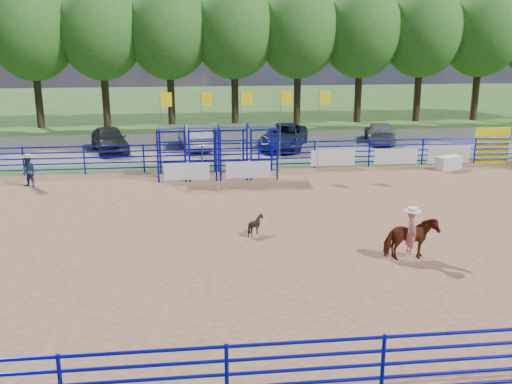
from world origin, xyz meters
TOP-DOWN VIEW (x-y plane):
  - ground at (0.00, 0.00)m, footprint 120.00×120.00m
  - arena_dirt at (0.00, 0.00)m, footprint 30.00×20.00m
  - gravel_strip at (0.00, 17.00)m, footprint 40.00×10.00m
  - announcer_table at (9.99, 8.83)m, footprint 1.49×1.08m
  - horse_and_rider at (3.29, -2.99)m, footprint 1.70×0.88m
  - calf at (-1.32, -0.08)m, footprint 0.70×0.63m
  - spectator_cowboy at (-11.12, 7.63)m, footprint 0.90×0.84m
  - car_a at (-8.49, 15.79)m, footprint 3.03×4.84m
  - car_b at (-3.30, 16.34)m, footprint 2.28×4.86m
  - car_c at (2.27, 15.70)m, footprint 4.03×5.92m
  - car_d at (8.94, 16.97)m, footprint 2.78×4.75m
  - perimeter_fence at (0.00, 0.00)m, footprint 30.10×20.10m
  - chute_assembly at (-1.90, 8.84)m, footprint 19.32×2.41m
  - treeline at (0.00, 26.00)m, footprint 56.40×6.40m

SIDE VIEW (x-z plane):
  - ground at x=0.00m, z-range 0.00..0.00m
  - gravel_strip at x=0.00m, z-range 0.00..0.01m
  - arena_dirt at x=0.00m, z-range 0.00..0.02m
  - announcer_table at x=9.99m, z-range 0.02..0.74m
  - calf at x=-1.32m, z-range 0.02..0.75m
  - car_d at x=8.94m, z-range 0.01..1.30m
  - perimeter_fence at x=0.00m, z-range 0.00..1.50m
  - car_c at x=2.27m, z-range 0.01..1.52m
  - car_a at x=-8.49m, z-range 0.01..1.55m
  - car_b at x=-3.30m, z-range 0.01..1.55m
  - spectator_cowboy at x=-11.12m, z-range 0.03..1.58m
  - horse_and_rider at x=3.29m, z-range -0.36..2.09m
  - chute_assembly at x=-1.90m, z-range -0.84..3.36m
  - treeline at x=0.00m, z-range 1.91..13.15m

